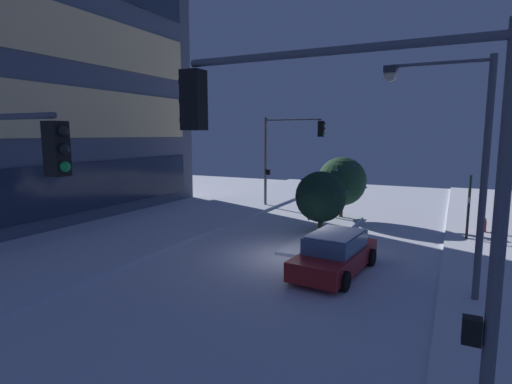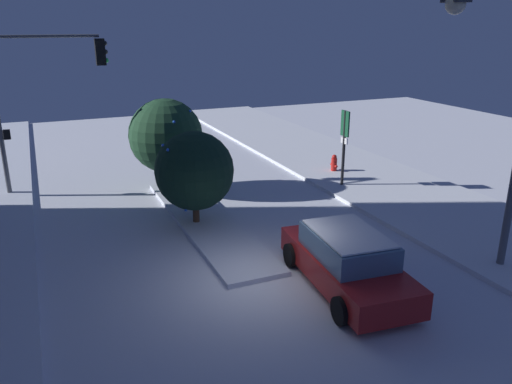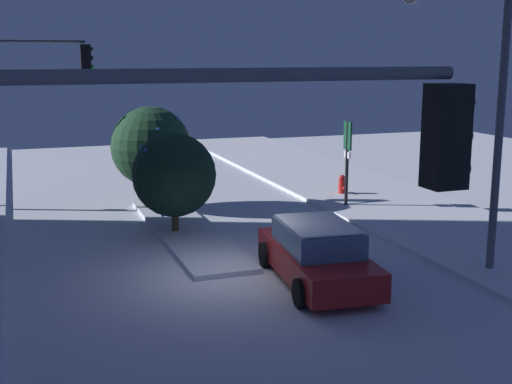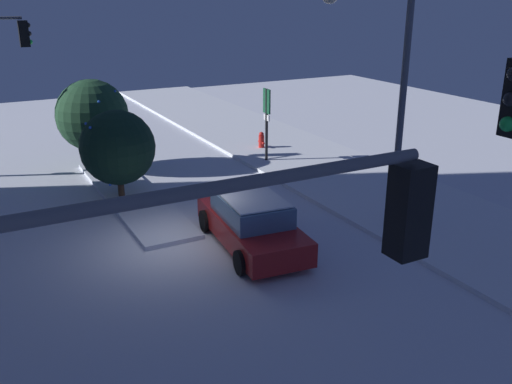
{
  "view_description": "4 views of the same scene",
  "coord_description": "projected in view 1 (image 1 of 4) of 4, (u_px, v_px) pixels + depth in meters",
  "views": [
    {
      "loc": [
        -15.11,
        -5.58,
        4.98
      ],
      "look_at": [
        -2.56,
        0.59,
        2.99
      ],
      "focal_mm": 28.51,
      "sensor_mm": 36.0,
      "label": 1
    },
    {
      "loc": [
        -10.82,
        4.83,
        6.42
      ],
      "look_at": [
        -0.05,
        0.14,
        2.49
      ],
      "focal_mm": 35.72,
      "sensor_mm": 36.0,
      "label": 2
    },
    {
      "loc": [
        -15.49,
        4.83,
        5.5
      ],
      "look_at": [
        -1.81,
        -0.06,
        2.52
      ],
      "focal_mm": 47.53,
      "sensor_mm": 36.0,
      "label": 3
    },
    {
      "loc": [
        -13.99,
        4.83,
        6.82
      ],
      "look_at": [
        -2.63,
        -1.22,
        2.22
      ],
      "focal_mm": 39.12,
      "sensor_mm": 36.0,
      "label": 4
    }
  ],
  "objects": [
    {
      "name": "ground",
      "position": [
        297.0,
        257.0,
        16.56
      ],
      "size": [
        52.0,
        52.0,
        0.0
      ],
      "primitive_type": "plane",
      "color": "silver"
    },
    {
      "name": "curb_strip_far",
      "position": [
        146.0,
        235.0,
        20.02
      ],
      "size": [
        52.0,
        5.2,
        0.14
      ],
      "primitive_type": "cube",
      "color": "silver",
      "rests_on": "ground"
    },
    {
      "name": "median_strip",
      "position": [
        327.0,
        232.0,
        20.48
      ],
      "size": [
        9.0,
        1.8,
        0.14
      ],
      "primitive_type": "cube",
      "color": "silver",
      "rests_on": "ground"
    },
    {
      "name": "car_near",
      "position": [
        335.0,
        254.0,
        14.64
      ],
      "size": [
        4.75,
        2.35,
        1.49
      ],
      "rotation": [
        0.0,
        0.0,
        -0.09
      ],
      "color": "maroon",
      "rests_on": "ground"
    },
    {
      "name": "traffic_light_corner_far_right",
      "position": [
        287.0,
        146.0,
        26.99
      ],
      "size": [
        0.32,
        4.27,
        6.12
      ],
      "rotation": [
        0.0,
        0.0,
        -1.57
      ],
      "color": "#565960",
      "rests_on": "ground"
    },
    {
      "name": "traffic_light_corner_near_left",
      "position": [
        353.0,
        177.0,
        5.83
      ],
      "size": [
        0.32,
        4.97,
        6.35
      ],
      "rotation": [
        0.0,
        0.0,
        1.57
      ],
      "color": "#565960",
      "rests_on": "ground"
    },
    {
      "name": "street_lamp_arched",
      "position": [
        453.0,
        143.0,
        11.77
      ],
      "size": [
        0.56,
        3.01,
        7.16
      ],
      "rotation": [
        0.0,
        0.0,
        1.58
      ],
      "color": "#565960",
      "rests_on": "ground"
    },
    {
      "name": "fire_hydrant",
      "position": [
        483.0,
        226.0,
        20.32
      ],
      "size": [
        0.48,
        0.26,
        0.87
      ],
      "color": "red",
      "rests_on": "ground"
    },
    {
      "name": "parking_info_sign",
      "position": [
        469.0,
        199.0,
        18.77
      ],
      "size": [
        0.55,
        0.12,
        3.14
      ],
      "rotation": [
        0.0,
        0.0,
        1.54
      ],
      "color": "black",
      "rests_on": "ground"
    },
    {
      "name": "decorated_tree_median",
      "position": [
        342.0,
        181.0,
        23.73
      ],
      "size": [
        2.85,
        2.86,
        3.68
      ],
      "color": "#473323",
      "rests_on": "ground"
    },
    {
      "name": "decorated_tree_left_of_median",
      "position": [
        321.0,
        197.0,
        20.34
      ],
      "size": [
        2.56,
        2.56,
        3.16
      ],
      "color": "#473323",
      "rests_on": "ground"
    }
  ]
}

